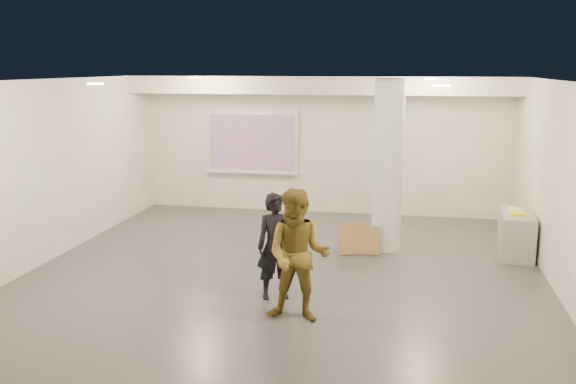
% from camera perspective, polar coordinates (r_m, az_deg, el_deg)
% --- Properties ---
extents(floor, '(8.00, 9.00, 0.01)m').
position_cam_1_polar(floor, '(10.06, -0.43, -7.44)').
color(floor, '#3B3E44').
rests_on(floor, ground).
extents(ceiling, '(8.00, 9.00, 0.01)m').
position_cam_1_polar(ceiling, '(9.54, -0.46, 9.90)').
color(ceiling, silver).
rests_on(ceiling, floor).
extents(wall_back, '(8.00, 0.01, 3.00)m').
position_cam_1_polar(wall_back, '(14.08, 3.16, 4.18)').
color(wall_back, beige).
rests_on(wall_back, floor).
extents(wall_front, '(8.00, 0.01, 3.00)m').
position_cam_1_polar(wall_front, '(5.48, -9.80, -7.23)').
color(wall_front, beige).
rests_on(wall_front, floor).
extents(wall_left, '(0.01, 9.00, 3.00)m').
position_cam_1_polar(wall_left, '(11.18, -21.00, 1.62)').
color(wall_left, beige).
rests_on(wall_left, floor).
extents(wall_right, '(0.01, 9.00, 3.00)m').
position_cam_1_polar(wall_right, '(9.74, 23.29, 0.13)').
color(wall_right, beige).
rests_on(wall_right, floor).
extents(soffit_band, '(8.00, 1.10, 0.36)m').
position_cam_1_polar(soffit_band, '(13.44, 2.90, 9.50)').
color(soffit_band, silver).
rests_on(soffit_band, ceiling).
extents(downlight_nw, '(0.22, 0.22, 0.02)m').
position_cam_1_polar(downlight_nw, '(12.53, -8.22, 10.01)').
color(downlight_nw, '#FFD590').
rests_on(downlight_nw, ceiling).
extents(downlight_ne, '(0.22, 0.22, 0.02)m').
position_cam_1_polar(downlight_ne, '(11.86, 12.64, 9.79)').
color(downlight_ne, '#FFD590').
rests_on(downlight_ne, ceiling).
extents(downlight_sw, '(0.22, 0.22, 0.02)m').
position_cam_1_polar(downlight_sw, '(8.85, -16.76, 9.20)').
color(downlight_sw, '#FFD590').
rests_on(downlight_sw, ceiling).
extents(downlight_se, '(0.22, 0.22, 0.02)m').
position_cam_1_polar(downlight_se, '(7.86, 13.42, 9.18)').
color(downlight_se, '#FFD590').
rests_on(downlight_se, ceiling).
extents(column, '(0.52, 0.52, 3.00)m').
position_cam_1_polar(column, '(11.29, 8.86, 2.32)').
color(column, silver).
rests_on(column, floor).
extents(projection_screen, '(2.10, 0.13, 1.42)m').
position_cam_1_polar(projection_screen, '(14.33, -3.23, 4.41)').
color(projection_screen, silver).
rests_on(projection_screen, wall_back).
extents(credenza, '(0.61, 1.30, 0.74)m').
position_cam_1_polar(credenza, '(11.74, 19.62, -3.49)').
color(credenza, gray).
rests_on(credenza, floor).
extents(papers_stack, '(0.29, 0.34, 0.02)m').
position_cam_1_polar(papers_stack, '(11.90, 19.49, -1.41)').
color(papers_stack, silver).
rests_on(papers_stack, credenza).
extents(postit_pad, '(0.26, 0.35, 0.03)m').
position_cam_1_polar(postit_pad, '(11.53, 19.73, -1.77)').
color(postit_pad, '#D9F411').
rests_on(postit_pad, credenza).
extents(cardboard_back, '(0.53, 0.37, 0.55)m').
position_cam_1_polar(cardboard_back, '(11.18, 5.72, -4.12)').
color(cardboard_back, olive).
rests_on(cardboard_back, floor).
extents(cardboard_front, '(0.45, 0.16, 0.48)m').
position_cam_1_polar(cardboard_front, '(11.18, 7.03, -4.31)').
color(cardboard_front, olive).
rests_on(cardboard_front, floor).
extents(woman, '(0.64, 0.54, 1.50)m').
position_cam_1_polar(woman, '(8.92, -1.07, -4.85)').
color(woman, black).
rests_on(woman, floor).
extents(man, '(0.85, 0.68, 1.71)m').
position_cam_1_polar(man, '(8.13, 0.92, -5.67)').
color(man, olive).
rests_on(man, floor).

